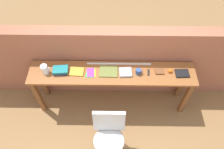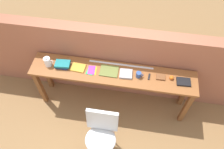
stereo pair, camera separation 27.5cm
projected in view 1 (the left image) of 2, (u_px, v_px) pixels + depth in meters
name	position (u px, v px, depth m)	size (l,w,h in m)	color
ground_plane	(112.00, 117.00, 3.78)	(40.00, 40.00, 0.00)	olive
brick_wall_back	(112.00, 63.00, 3.59)	(6.00, 0.20, 1.40)	#9E5B42
sideboard	(112.00, 78.00, 3.36)	(2.50, 0.44, 0.88)	brown
chair_white_moulded	(109.00, 134.00, 3.05)	(0.44, 0.45, 0.89)	silver
pitcher_white	(45.00, 69.00, 3.19)	(0.14, 0.10, 0.18)	white
book_stack_leftmost	(60.00, 70.00, 3.23)	(0.23, 0.18, 0.07)	navy
magazine_cycling	(77.00, 72.00, 3.25)	(0.21, 0.16, 0.02)	gold
pamphlet_pile_colourful	(91.00, 73.00, 3.24)	(0.16, 0.18, 0.01)	yellow
book_open_centre	(108.00, 71.00, 3.25)	(0.27, 0.21, 0.02)	olive
book_grey_hardcover	(126.00, 72.00, 3.23)	(0.19, 0.17, 0.03)	#9E9EA3
mug	(138.00, 72.00, 3.20)	(0.11, 0.08, 0.09)	#2D4C8C
multitool_folded	(148.00, 72.00, 3.24)	(0.02, 0.11, 0.02)	black
leather_journal_brown	(160.00, 71.00, 3.24)	(0.13, 0.10, 0.02)	brown
sports_ball_small	(170.00, 71.00, 3.23)	(0.06, 0.06, 0.06)	orange
book_repair_rightmost	(182.00, 73.00, 3.22)	(0.20, 0.14, 0.03)	black
ruler_metal_back_edge	(119.00, 64.00, 3.34)	(0.99, 0.03, 0.00)	silver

